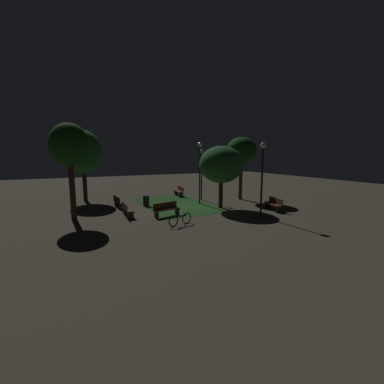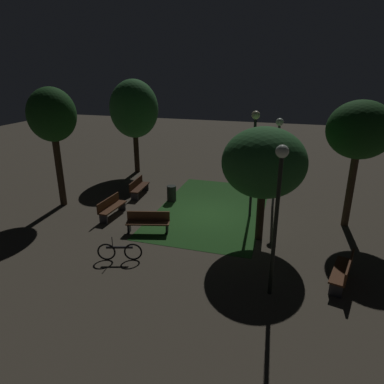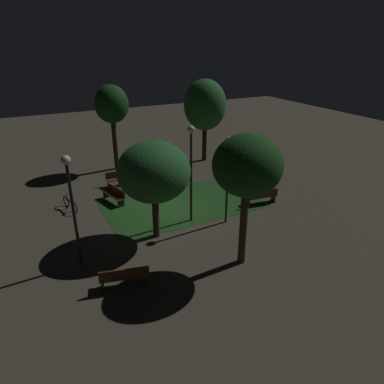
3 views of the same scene
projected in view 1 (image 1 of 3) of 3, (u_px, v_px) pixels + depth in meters
The scene contains 16 objects.
ground_plane at pixel (179, 206), 19.70m from camera, with size 60.00×60.00×0.00m, color #4C4438.
grass_lawn at pixel (176, 205), 20.41m from camera, with size 8.43×4.99×0.01m, color #23511E.
bench_front_left at pixel (118, 201), 19.15m from camera, with size 1.83×0.60×0.88m.
bench_near_trees at pixel (127, 209), 16.51m from camera, with size 1.82×0.55×0.88m.
bench_front_right at pixel (166, 209), 16.60m from camera, with size 0.93×1.86×0.88m.
bench_lawn_edge at pixel (179, 191), 24.69m from camera, with size 1.84×0.68×0.88m.
bench_corner at pixel (274, 203), 18.33m from camera, with size 1.86×0.90×0.88m.
tree_back_left at pixel (69, 146), 15.17m from camera, with size 2.23×2.23×5.75m.
tree_back_right at pixel (241, 152), 22.28m from camera, with size 2.62×2.62×5.38m.
tree_left_canopy at pixel (221, 165), 18.82m from camera, with size 3.20×3.20×4.53m.
tree_lawn_side at pixel (83, 152), 21.41m from camera, with size 3.03×3.03×5.91m.
lamp_post_near_wall at pixel (202, 165), 22.17m from camera, with size 0.36×0.36×4.38m.
lamp_post_plaza_east at pixel (262, 167), 15.95m from camera, with size 0.36×0.36×4.65m.
lamp_post_path_center at pixel (200, 163), 20.42m from camera, with size 0.36×0.36×4.84m.
trash_bin at pixel (146, 201), 19.76m from camera, with size 0.47×0.47×0.82m, color black.
bicycle at pixel (180, 219), 14.45m from camera, with size 0.53×1.56×0.93m.
Camera 1 is at (17.87, -7.45, 3.94)m, focal length 24.30 mm.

